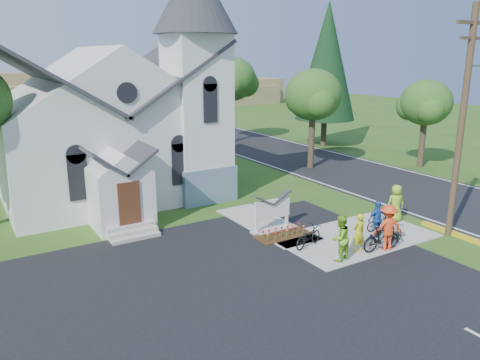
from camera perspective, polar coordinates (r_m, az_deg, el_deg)
ground at (r=20.48m, az=11.92°, el=-8.13°), size 120.00×120.00×0.00m
parking_lot at (r=15.27m, az=-2.83°, el=-16.26°), size 20.00×16.00×0.02m
road at (r=37.59m, az=7.39°, el=2.71°), size 8.00×90.00×0.02m
sidewalk at (r=21.79m, az=13.91°, el=-6.74°), size 7.00×4.00×0.05m
church at (r=27.23m, az=-15.13°, el=8.83°), size 12.35×12.00×13.00m
church_sign at (r=21.69m, az=3.94°, el=-3.60°), size 2.20×0.40×1.70m
flower_bed at (r=21.35m, az=5.30°, el=-6.77°), size 2.60×1.10×0.07m
utility_pole at (r=22.26m, az=25.58°, el=7.02°), size 3.45×0.28×10.00m
tree_road_near at (r=33.60m, az=8.92°, el=10.17°), size 4.00×4.00×7.05m
tree_road_mid at (r=43.63m, az=-1.00°, el=12.17°), size 4.40×4.40×7.80m
tree_road_far at (r=36.02m, az=21.74°, el=8.69°), size 3.60×3.60×6.30m
conifer at (r=42.28m, az=10.55°, el=14.01°), size 5.20×5.20×12.40m
distant_hills at (r=71.99m, az=-18.49°, el=9.65°), size 61.00×10.00×5.60m
cyclist_0 at (r=19.92m, az=14.26°, el=-6.23°), size 0.62×0.43×1.65m
bike_0 at (r=20.14m, az=8.31°, el=-6.83°), size 1.81×1.05×0.90m
cyclist_1 at (r=18.88m, az=12.09°, el=-6.94°), size 0.99×0.81×1.87m
bike_1 at (r=21.19m, az=18.36°, el=-6.35°), size 1.55×0.87×0.90m
cyclist_2 at (r=21.63m, az=16.39°, el=-4.61°), size 1.04×0.52×1.70m
bike_2 at (r=21.58m, az=16.88°, el=-5.78°), size 1.88×1.25×0.93m
cyclist_3 at (r=20.41m, az=17.56°, el=-5.51°), size 1.43×1.10×1.96m
bike_3 at (r=20.33m, az=16.88°, el=-6.81°), size 1.89×0.76×1.11m
cyclist_4 at (r=23.98m, az=18.46°, el=-2.68°), size 1.04×0.85×1.84m
bike_4 at (r=22.68m, az=16.62°, el=-4.92°), size 1.54×0.59×0.80m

